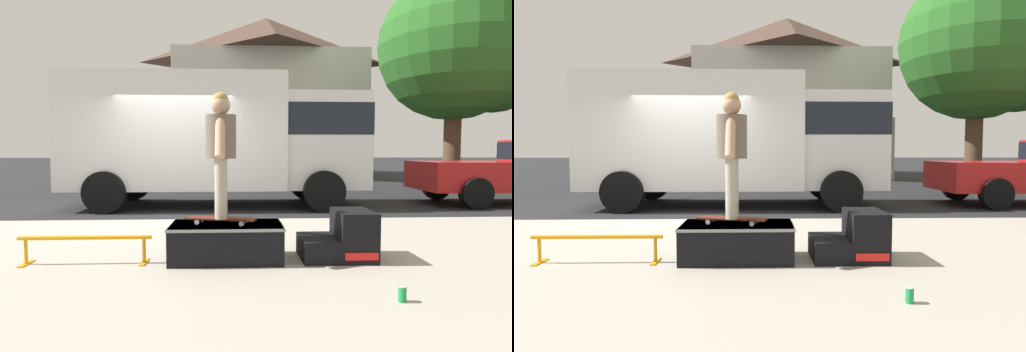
% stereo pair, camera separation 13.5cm
% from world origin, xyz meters
% --- Properties ---
extents(ground_plane, '(140.00, 140.00, 0.00)m').
position_xyz_m(ground_plane, '(0.00, 0.00, 0.00)').
color(ground_plane, black).
extents(sidewalk_slab, '(50.00, 5.00, 0.12)m').
position_xyz_m(sidewalk_slab, '(0.00, -3.00, 0.06)').
color(sidewalk_slab, '#A8A093').
rests_on(sidewalk_slab, ground).
extents(skate_box, '(1.24, 0.69, 0.40)m').
position_xyz_m(skate_box, '(1.20, -3.18, 0.33)').
color(skate_box, black).
rests_on(skate_box, sidewalk_slab).
extents(kicker_ramp, '(0.81, 0.63, 0.54)m').
position_xyz_m(kicker_ramp, '(2.50, -3.18, 0.34)').
color(kicker_ramp, black).
rests_on(kicker_ramp, sidewalk_slab).
extents(grind_rail, '(1.40, 0.28, 0.30)m').
position_xyz_m(grind_rail, '(-0.31, -3.26, 0.35)').
color(grind_rail, orange).
rests_on(grind_rail, sidewalk_slab).
extents(skateboard, '(0.81, 0.38, 0.07)m').
position_xyz_m(skateboard, '(1.14, -3.18, 0.58)').
color(skateboard, '#4C1E14').
rests_on(skateboard, skate_box).
extents(skater_kid, '(0.33, 0.71, 1.38)m').
position_xyz_m(skater_kid, '(1.14, -3.18, 1.40)').
color(skater_kid, '#B7AD99').
rests_on(skater_kid, skateboard).
extents(soda_can, '(0.07, 0.07, 0.13)m').
position_xyz_m(soda_can, '(2.63, -4.51, 0.18)').
color(soda_can, '#198C3F').
rests_on(soda_can, sidewalk_slab).
extents(box_truck, '(6.91, 2.63, 3.05)m').
position_xyz_m(box_truck, '(0.89, 2.20, 1.70)').
color(box_truck, white).
rests_on(box_truck, ground).
extents(street_tree_main, '(5.67, 5.15, 7.55)m').
position_xyz_m(street_tree_main, '(9.14, 6.16, 4.81)').
color(street_tree_main, brown).
rests_on(street_tree_main, ground).
extents(house_behind, '(9.54, 8.22, 8.40)m').
position_xyz_m(house_behind, '(2.92, 14.28, 4.24)').
color(house_behind, silver).
rests_on(house_behind, ground).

